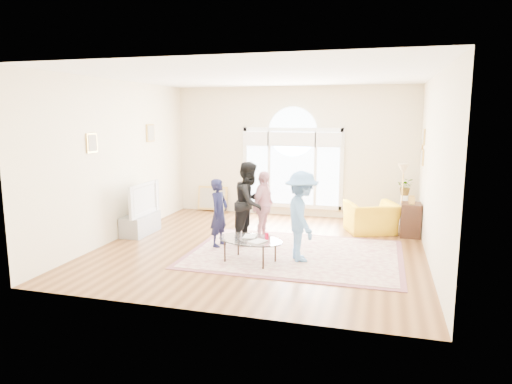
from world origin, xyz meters
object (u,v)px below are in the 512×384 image
(area_rug, at_px, (295,253))
(coffee_table, at_px, (250,240))
(tv_console, at_px, (141,224))
(armchair, at_px, (371,218))
(television, at_px, (140,199))

(area_rug, distance_m, coffee_table, 1.03)
(tv_console, relative_size, armchair, 0.99)
(area_rug, xyz_separation_m, coffee_table, (-0.65, -0.69, 0.39))
(television, bearing_deg, area_rug, -9.00)
(area_rug, bearing_deg, tv_console, 171.01)
(area_rug, relative_size, coffee_table, 2.70)
(coffee_table, bearing_deg, tv_console, 170.73)
(area_rug, height_order, coffee_table, coffee_table)
(television, bearing_deg, armchair, 16.63)
(area_rug, distance_m, armchair, 2.37)
(area_rug, height_order, armchair, armchair)
(tv_console, bearing_deg, coffee_table, -23.89)
(coffee_table, bearing_deg, area_rug, 61.67)
(area_rug, bearing_deg, television, 171.00)
(tv_console, xyz_separation_m, coffee_table, (2.80, -1.24, 0.19))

